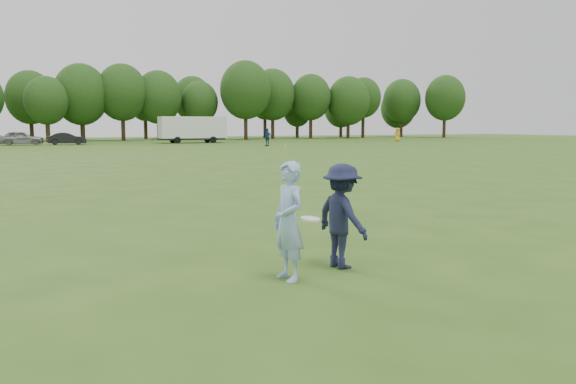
% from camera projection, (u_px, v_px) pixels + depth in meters
% --- Properties ---
extents(ground, '(200.00, 200.00, 0.00)m').
position_uv_depth(ground, '(319.00, 278.00, 8.04)').
color(ground, '#315117').
rests_on(ground, ground).
extents(thrower, '(0.47, 0.65, 1.68)m').
position_uv_depth(thrower, '(289.00, 221.00, 7.83)').
color(thrower, '#94B5E4').
rests_on(thrower, ground).
extents(defender, '(0.75, 1.11, 1.60)m').
position_uv_depth(defender, '(342.00, 216.00, 8.53)').
color(defender, '#1A1E39').
rests_on(defender, ground).
extents(player_far_b, '(0.94, 1.16, 1.85)m').
position_uv_depth(player_far_b, '(267.00, 137.00, 58.24)').
color(player_far_b, navy).
rests_on(player_far_b, ground).
extents(player_far_c, '(1.02, 0.80, 1.83)m').
position_uv_depth(player_far_c, '(397.00, 135.00, 75.09)').
color(player_far_c, gold).
rests_on(player_far_c, ground).
extents(car_e, '(4.66, 2.06, 1.56)m').
position_uv_depth(car_e, '(21.00, 138.00, 60.93)').
color(car_e, gray).
rests_on(car_e, ground).
extents(car_f, '(4.12, 1.53, 1.35)m').
position_uv_depth(car_f, '(67.00, 139.00, 62.14)').
color(car_f, black).
rests_on(car_f, ground).
extents(field_cone, '(0.28, 0.28, 0.30)m').
position_uv_depth(field_cone, '(286.00, 145.00, 58.00)').
color(field_cone, orange).
rests_on(field_cone, ground).
extents(disc_in_play, '(0.31, 0.31, 0.06)m').
position_uv_depth(disc_in_play, '(310.00, 219.00, 7.66)').
color(disc_in_play, white).
rests_on(disc_in_play, ground).
extents(cargo_trailer, '(9.00, 2.75, 3.20)m').
position_uv_depth(cargo_trailer, '(193.00, 128.00, 68.47)').
color(cargo_trailer, white).
rests_on(cargo_trailer, ground).
extents(treeline, '(130.35, 18.39, 11.74)m').
position_uv_depth(treeline, '(80.00, 96.00, 77.90)').
color(treeline, '#332114').
rests_on(treeline, ground).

